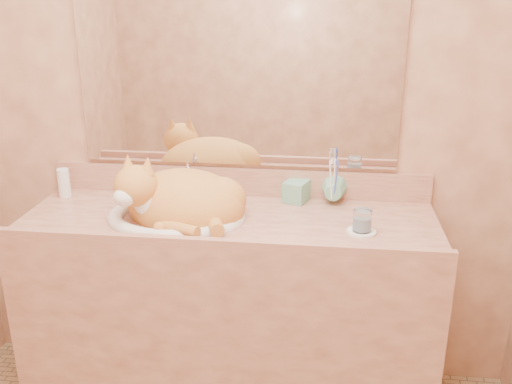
# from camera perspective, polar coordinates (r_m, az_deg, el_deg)

# --- Properties ---
(wall_back) EXTENTS (2.40, 0.02, 2.50)m
(wall_back) POSITION_cam_1_polar(r_m,az_deg,el_deg) (2.34, -1.82, 9.04)
(wall_back) COLOR #976044
(wall_back) RESTS_ON ground
(vanity_counter) EXTENTS (1.60, 0.55, 0.85)m
(vanity_counter) POSITION_cam_1_polar(r_m,az_deg,el_deg) (2.39, -2.60, -12.07)
(vanity_counter) COLOR #905440
(vanity_counter) RESTS_ON floor
(mirror) EXTENTS (1.30, 0.02, 0.80)m
(mirror) POSITION_cam_1_polar(r_m,az_deg,el_deg) (2.31, -1.90, 12.39)
(mirror) COLOR white
(mirror) RESTS_ON wall_back
(sink_basin) EXTENTS (0.61, 0.55, 0.16)m
(sink_basin) POSITION_cam_1_polar(r_m,az_deg,el_deg) (2.19, -8.04, -0.60)
(sink_basin) COLOR white
(sink_basin) RESTS_ON vanity_counter
(faucet) EXTENTS (0.04, 0.11, 0.15)m
(faucet) POSITION_cam_1_polar(r_m,az_deg,el_deg) (2.38, -6.83, 0.97)
(faucet) COLOR white
(faucet) RESTS_ON vanity_counter
(cat) EXTENTS (0.55, 0.49, 0.26)m
(cat) POSITION_cam_1_polar(r_m,az_deg,el_deg) (2.19, -7.76, -0.52)
(cat) COLOR #C2752C
(cat) RESTS_ON sink_basin
(soap_dispenser) EXTENTS (0.11, 0.11, 0.20)m
(soap_dispenser) POSITION_cam_1_polar(r_m,az_deg,el_deg) (2.30, 3.59, 0.97)
(soap_dispenser) COLOR #6EB08F
(soap_dispenser) RESTS_ON vanity_counter
(toothbrush_cup) EXTENTS (0.12, 0.12, 0.11)m
(toothbrush_cup) POSITION_cam_1_polar(r_m,az_deg,el_deg) (2.31, 7.69, -0.26)
(toothbrush_cup) COLOR #6EB08F
(toothbrush_cup) RESTS_ON vanity_counter
(toothbrushes) EXTENTS (0.03, 0.03, 0.20)m
(toothbrushes) POSITION_cam_1_polar(r_m,az_deg,el_deg) (2.29, 7.77, 1.34)
(toothbrushes) COLOR white
(toothbrushes) RESTS_ON toothbrush_cup
(saucer) EXTENTS (0.11, 0.11, 0.01)m
(saucer) POSITION_cam_1_polar(r_m,az_deg,el_deg) (2.10, 10.50, -3.94)
(saucer) COLOR white
(saucer) RESTS_ON vanity_counter
(water_glass) EXTENTS (0.07, 0.07, 0.08)m
(water_glass) POSITION_cam_1_polar(r_m,az_deg,el_deg) (2.08, 10.57, -2.82)
(water_glass) COLOR white
(water_glass) RESTS_ON saucer
(lotion_bottle) EXTENTS (0.05, 0.05, 0.12)m
(lotion_bottle) POSITION_cam_1_polar(r_m,az_deg,el_deg) (2.54, -18.65, 0.88)
(lotion_bottle) COLOR white
(lotion_bottle) RESTS_ON vanity_counter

